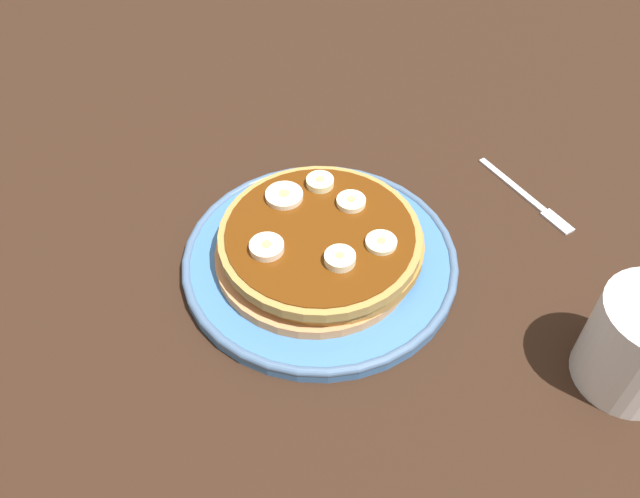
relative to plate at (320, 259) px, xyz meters
The scene contains 10 objects.
ground_plane 2.28cm from the plate, ahead, with size 140.00×140.00×3.00cm, color black.
plate is the anchor object (origin of this frame).
pancake_stack 2.05cm from the plate, behind, with size 19.12×18.65×3.26cm.
banana_slice_0 6.74cm from the plate, 101.79° to the left, with size 3.53×3.53×0.77cm.
banana_slice_1 6.44cm from the plate, behind, with size 3.02×3.02×0.93cm.
banana_slice_2 6.00cm from the plate, 25.70° to the left, with size 2.71×2.71×0.79cm.
banana_slice_3 5.62cm from the plate, 93.94° to the right, with size 2.70×2.70×1.03cm.
banana_slice_4 7.33cm from the plate, 64.50° to the left, with size 2.63×2.63×0.95cm.
banana_slice_5 6.74cm from the plate, 41.72° to the right, with size 2.76×2.76×0.70cm.
fork 23.31cm from the plate, ahead, with size 2.42×13.03×0.50cm.
Camera 1 is at (-17.00, -35.65, 45.61)cm, focal length 36.12 mm.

